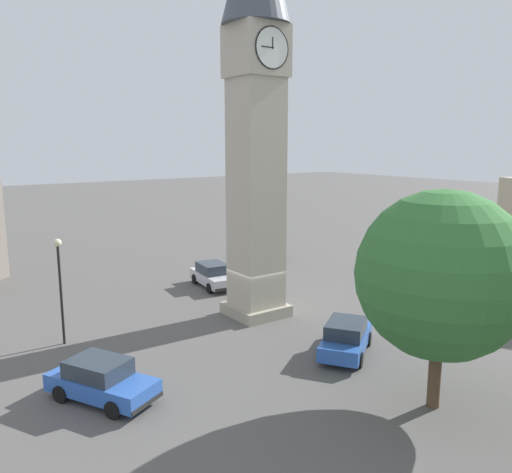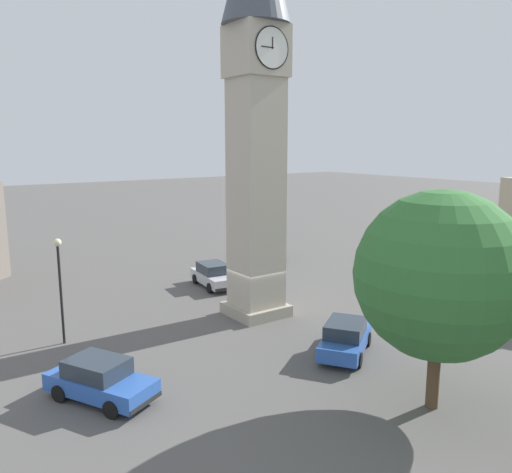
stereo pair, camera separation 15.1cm
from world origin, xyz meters
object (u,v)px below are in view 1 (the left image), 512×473
at_px(car_red_corner, 101,380).
at_px(lamp_post, 60,274).
at_px(tree, 441,275).
at_px(clock_tower, 256,72).
at_px(car_black_far, 213,275).
at_px(car_silver_kerb, 266,250).
at_px(car_white_side, 456,296).
at_px(pedestrian, 270,276).
at_px(car_blue_kerb, 346,337).

relative_size(car_red_corner, lamp_post, 0.89).
distance_m(car_red_corner, lamp_post, 6.76).
bearing_deg(car_red_corner, lamp_post, -93.67).
distance_m(car_red_corner, tree, 12.54).
relative_size(clock_tower, car_black_far, 5.03).
bearing_deg(car_silver_kerb, lamp_post, 25.11).
bearing_deg(lamp_post, car_white_side, 158.15).
bearing_deg(car_red_corner, clock_tower, -156.56).
xyz_separation_m(car_red_corner, lamp_post, (-0.40, -6.24, 2.57)).
distance_m(car_red_corner, pedestrian, 15.15).
bearing_deg(tree, car_blue_kerb, -99.53).
height_order(car_blue_kerb, car_white_side, same).
bearing_deg(car_silver_kerb, car_red_corner, 38.54).
bearing_deg(clock_tower, tree, 86.60).
distance_m(clock_tower, tree, 14.10).
relative_size(car_silver_kerb, car_red_corner, 0.94).
bearing_deg(lamp_post, clock_tower, 168.93).
bearing_deg(lamp_post, tree, 123.42).
bearing_deg(tree, car_black_far, -95.37).
relative_size(car_red_corner, car_white_side, 1.00).
xyz_separation_m(car_silver_kerb, car_black_far, (7.44, 4.26, 0.00)).
bearing_deg(pedestrian, tree, 75.00).
xyz_separation_m(car_red_corner, tree, (-9.35, 7.32, 4.04)).
height_order(clock_tower, car_white_side, clock_tower).
bearing_deg(car_black_far, car_blue_kerb, 86.33).
height_order(clock_tower, lamp_post, clock_tower).
xyz_separation_m(car_blue_kerb, lamp_post, (9.80, -8.47, 2.57)).
bearing_deg(car_blue_kerb, car_silver_kerb, -115.99).
distance_m(car_red_corner, car_white_side, 19.68).
xyz_separation_m(car_red_corner, car_white_side, (-19.62, 1.47, 0.00)).
relative_size(car_blue_kerb, car_silver_kerb, 1.05).
bearing_deg(lamp_post, car_red_corner, 86.33).
xyz_separation_m(car_white_side, tree, (10.27, 5.85, 4.04)).
xyz_separation_m(car_blue_kerb, pedestrian, (-3.06, -9.54, 0.25)).
distance_m(pedestrian, tree, 15.61).
distance_m(car_blue_kerb, tree, 6.56).
bearing_deg(car_white_side, clock_tower, -31.29).
bearing_deg(car_black_far, car_silver_kerb, -150.22).
relative_size(clock_tower, lamp_post, 4.36).
bearing_deg(car_silver_kerb, car_white_side, 94.12).
bearing_deg(car_red_corner, car_white_side, 175.72).
relative_size(car_blue_kerb, tree, 0.57).
bearing_deg(car_red_corner, car_silver_kerb, -141.46).
relative_size(car_silver_kerb, tree, 0.54).
height_order(car_blue_kerb, tree, tree).
relative_size(car_white_side, car_black_far, 1.03).
height_order(clock_tower, car_red_corner, clock_tower).
height_order(car_red_corner, tree, tree).
height_order(car_black_far, lamp_post, lamp_post).
relative_size(tree, lamp_post, 1.56).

